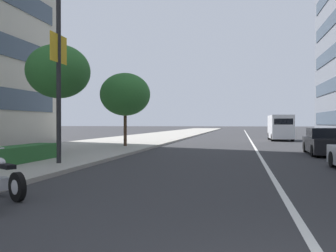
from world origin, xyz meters
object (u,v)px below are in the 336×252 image
at_px(motorcycle_by_sign_pole, 2,178).
at_px(street_tree_by_lamp_post, 58,72).
at_px(car_approaching_light, 325,142).
at_px(street_lamp_with_banners, 65,37).
at_px(street_tree_far_plaza, 125,95).
at_px(delivery_van_ahead, 280,127).

height_order(motorcycle_by_sign_pole, street_tree_by_lamp_post, street_tree_by_lamp_post).
bearing_deg(car_approaching_light, street_lamp_with_banners, 127.45).
relative_size(car_approaching_light, street_tree_by_lamp_post, 0.85).
bearing_deg(street_tree_by_lamp_post, street_tree_far_plaza, -10.82).
relative_size(car_approaching_light, delivery_van_ahead, 0.91).
bearing_deg(street_lamp_with_banners, delivery_van_ahead, -23.88).
distance_m(car_approaching_light, delivery_van_ahead, 16.11).
bearing_deg(car_approaching_light, street_tree_far_plaza, 79.95).
distance_m(motorcycle_by_sign_pole, street_tree_far_plaza, 16.43).
bearing_deg(motorcycle_by_sign_pole, street_lamp_with_banners, -46.02).
height_order(street_tree_by_lamp_post, street_tree_far_plaza, street_tree_by_lamp_post).
bearing_deg(street_tree_far_plaza, street_tree_by_lamp_post, 169.18).
bearing_deg(car_approaching_light, street_tree_by_lamp_post, 109.00).
xyz_separation_m(motorcycle_by_sign_pole, street_lamp_with_banners, (5.39, 1.25, 4.62)).
xyz_separation_m(motorcycle_by_sign_pole, car_approaching_light, (13.17, -9.94, 0.26)).
bearing_deg(street_tree_by_lamp_post, delivery_van_ahead, -32.81).
bearing_deg(street_tree_far_plaza, delivery_van_ahead, -41.17).
relative_size(motorcycle_by_sign_pole, delivery_van_ahead, 0.38).
distance_m(car_approaching_light, street_tree_far_plaza, 12.94).
distance_m(street_tree_by_lamp_post, street_tree_far_plaza, 6.90).
bearing_deg(motorcycle_by_sign_pole, street_tree_by_lamp_post, -37.56).
bearing_deg(street_tree_by_lamp_post, motorcycle_by_sign_pole, -158.47).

